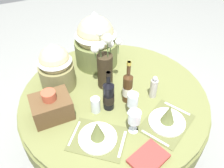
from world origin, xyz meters
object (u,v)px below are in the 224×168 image
at_px(dining_table, 114,107).
at_px(woven_basket_side_left, 52,107).
at_px(place_setting_left, 98,134).
at_px(pepper_mill, 154,87).
at_px(wine_glass_left, 134,117).
at_px(gift_tub_back_centre, 96,38).
at_px(gift_tub_back_left, 55,65).
at_px(flower_vase, 105,65).
at_px(wine_bottle_left, 109,95).
at_px(place_setting_right, 168,118).
at_px(tumbler_near_left, 96,105).
at_px(book_on_table, 148,158).
at_px(wine_bottle_centre, 128,87).
at_px(wine_glass_right, 133,100).

xyz_separation_m(dining_table, woven_basket_side_left, (-0.46, -0.01, 0.22)).
relative_size(place_setting_left, woven_basket_side_left, 1.69).
distance_m(place_setting_left, pepper_mill, 0.54).
bearing_deg(wine_glass_left, woven_basket_side_left, 142.13).
bearing_deg(pepper_mill, gift_tub_back_centre, 111.43).
distance_m(place_setting_left, gift_tub_back_left, 0.61).
height_order(flower_vase, woven_basket_side_left, flower_vase).
bearing_deg(place_setting_left, wine_bottle_left, 51.86).
distance_m(wine_bottle_left, wine_glass_left, 0.26).
bearing_deg(place_setting_right, place_setting_left, 171.21).
distance_m(tumbler_near_left, book_on_table, 0.49).
bearing_deg(tumbler_near_left, place_setting_left, -108.68).
relative_size(wine_bottle_centre, wine_glass_left, 1.98).
bearing_deg(book_on_table, wine_bottle_centre, 59.24).
relative_size(wine_bottle_centre, gift_tub_back_centre, 0.73).
height_order(gift_tub_back_left, woven_basket_side_left, gift_tub_back_left).
height_order(place_setting_left, wine_glass_left, wine_glass_left).
relative_size(place_setting_left, gift_tub_back_centre, 0.92).
distance_m(wine_bottle_left, tumbler_near_left, 0.11).
bearing_deg(wine_glass_left, wine_bottle_centre, 71.35).
distance_m(dining_table, place_setting_right, 0.47).
bearing_deg(place_setting_left, book_on_table, -49.94).
bearing_deg(place_setting_left, dining_table, 50.90).
height_order(wine_glass_left, woven_basket_side_left, woven_basket_side_left).
height_order(tumbler_near_left, pepper_mill, pepper_mill).
bearing_deg(wine_glass_right, flower_vase, 98.49).
height_order(wine_glass_left, book_on_table, wine_glass_left).
bearing_deg(flower_vase, wine_bottle_left, -107.37).
distance_m(wine_bottle_left, gift_tub_back_centre, 0.55).
xyz_separation_m(pepper_mill, gift_tub_back_centre, (-0.22, 0.56, 0.16)).
xyz_separation_m(wine_glass_left, wine_glass_right, (0.06, 0.13, -0.00)).
bearing_deg(dining_table, wine_glass_left, -93.83).
xyz_separation_m(place_setting_left, tumbler_near_left, (0.07, 0.22, 0.01)).
relative_size(dining_table, wine_bottle_left, 4.48).
relative_size(wine_glass_left, woven_basket_side_left, 0.68).
relative_size(place_setting_left, gift_tub_back_left, 1.13).
distance_m(dining_table, flower_vase, 0.35).
bearing_deg(wine_bottle_left, place_setting_right, -44.75).
bearing_deg(pepper_mill, tumbler_near_left, 175.18).
bearing_deg(wine_glass_left, pepper_mill, 37.97).
bearing_deg(wine_bottle_centre, pepper_mill, -12.59).
xyz_separation_m(gift_tub_back_centre, woven_basket_side_left, (-0.49, -0.44, -0.16)).
bearing_deg(flower_vase, gift_tub_back_centre, 80.74).
bearing_deg(pepper_mill, flower_vase, 136.38).
bearing_deg(wine_bottle_left, wine_glass_right, -43.56).
xyz_separation_m(gift_tub_back_left, woven_basket_side_left, (-0.12, -0.28, -0.12)).
bearing_deg(dining_table, tumbler_near_left, -153.07).
height_order(place_setting_right, flower_vase, flower_vase).
distance_m(dining_table, pepper_mill, 0.36).
xyz_separation_m(pepper_mill, gift_tub_back_left, (-0.60, 0.40, 0.11)).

